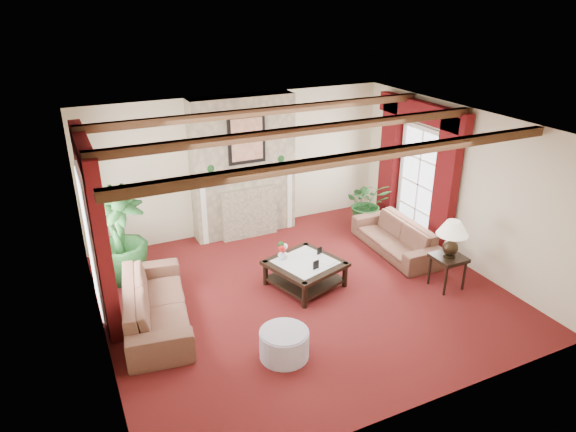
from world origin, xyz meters
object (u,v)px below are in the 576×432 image
sofa_left (155,297)px  coffee_table (305,274)px  sofa_right (396,232)px  ottoman (284,344)px  side_table (447,271)px  potted_palm (122,255)px

sofa_left → coffee_table: sofa_left is taller
sofa_right → ottoman: 3.63m
sofa_left → side_table: (4.45, -1.02, -0.15)m
side_table → coffee_table: bearing=153.7°
potted_palm → side_table: bearing=-27.9°
ottoman → sofa_right: bearing=30.7°
sofa_left → potted_palm: potted_palm is taller
sofa_left → potted_palm: (-0.23, 1.46, 0.02)m
sofa_right → coffee_table: size_ratio=1.87×
coffee_table → sofa_left: bearing=162.7°
coffee_table → side_table: 2.28m
coffee_table → ottoman: size_ratio=1.60×
sofa_left → sofa_right: sofa_left is taller
sofa_right → potted_palm: 4.82m
potted_palm → ottoman: bearing=-61.8°
potted_palm → coffee_table: size_ratio=1.53×
sofa_right → coffee_table: (-2.05, -0.38, -0.16)m
sofa_left → coffee_table: (2.40, -0.00, -0.21)m
ottoman → coffee_table: bearing=54.2°
coffee_table → ottoman: bearing=-142.9°
coffee_table → ottoman: 1.81m
sofa_left → ottoman: (1.34, -1.48, -0.24)m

